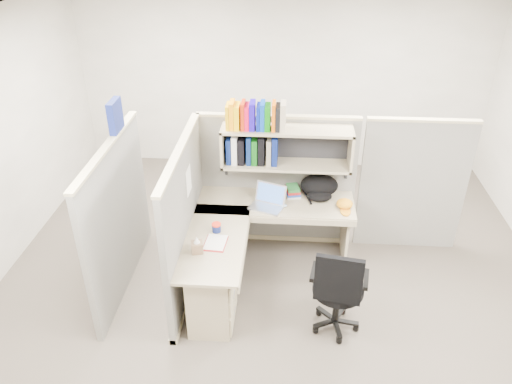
# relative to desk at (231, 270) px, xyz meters

# --- Properties ---
(ground) EXTENTS (6.00, 6.00, 0.00)m
(ground) POSITION_rel_desk_xyz_m (0.41, 0.29, -0.44)
(ground) COLOR #3B352E
(ground) RESTS_ON ground
(room_shell) EXTENTS (6.00, 6.00, 6.00)m
(room_shell) POSITION_rel_desk_xyz_m (0.41, 0.29, 1.18)
(room_shell) COLOR #A9A498
(room_shell) RESTS_ON ground
(cubicle) EXTENTS (3.79, 1.84, 1.95)m
(cubicle) POSITION_rel_desk_xyz_m (0.04, 0.74, 0.47)
(cubicle) COLOR slate
(cubicle) RESTS_ON ground
(desk) EXTENTS (1.74, 1.75, 0.73)m
(desk) POSITION_rel_desk_xyz_m (0.00, 0.00, 0.00)
(desk) COLOR gray
(desk) RESTS_ON ground
(laptop) EXTENTS (0.45, 0.45, 0.25)m
(laptop) POSITION_rel_desk_xyz_m (0.31, 0.72, 0.42)
(laptop) COLOR #B8B8BD
(laptop) RESTS_ON desk
(backpack) EXTENTS (0.43, 0.34, 0.25)m
(backpack) POSITION_rel_desk_xyz_m (0.89, 0.99, 0.42)
(backpack) COLOR black
(backpack) RESTS_ON desk
(orange_cap) EXTENTS (0.19, 0.21, 0.10)m
(orange_cap) POSITION_rel_desk_xyz_m (1.16, 0.79, 0.34)
(orange_cap) COLOR orange
(orange_cap) RESTS_ON desk
(snack_canister) EXTENTS (0.09, 0.09, 0.09)m
(snack_canister) POSITION_rel_desk_xyz_m (-0.17, 0.24, 0.34)
(snack_canister) COLOR #0E1952
(snack_canister) RESTS_ON desk
(tissue_box) EXTENTS (0.13, 0.13, 0.17)m
(tissue_box) POSITION_rel_desk_xyz_m (-0.30, -0.11, 0.38)
(tissue_box) COLOR #8A6B4E
(tissue_box) RESTS_ON desk
(mouse) EXTENTS (0.10, 0.07, 0.03)m
(mouse) POSITION_rel_desk_xyz_m (0.49, 0.76, 0.31)
(mouse) COLOR #8EABCA
(mouse) RESTS_ON desk
(paper_cup) EXTENTS (0.08, 0.08, 0.10)m
(paper_cup) POSITION_rel_desk_xyz_m (0.44, 0.98, 0.34)
(paper_cup) COLOR white
(paper_cup) RESTS_ON desk
(book_stack) EXTENTS (0.20, 0.24, 0.11)m
(book_stack) POSITION_rel_desk_xyz_m (0.59, 1.03, 0.34)
(book_stack) COLOR gray
(book_stack) RESTS_ON desk
(loose_paper) EXTENTS (0.22, 0.28, 0.00)m
(loose_paper) POSITION_rel_desk_xyz_m (-0.15, 0.05, 0.29)
(loose_paper) COLOR white
(loose_paper) RESTS_ON desk
(task_chair) EXTENTS (0.56, 0.52, 1.01)m
(task_chair) POSITION_rel_desk_xyz_m (1.03, -0.31, -0.08)
(task_chair) COLOR black
(task_chair) RESTS_ON ground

